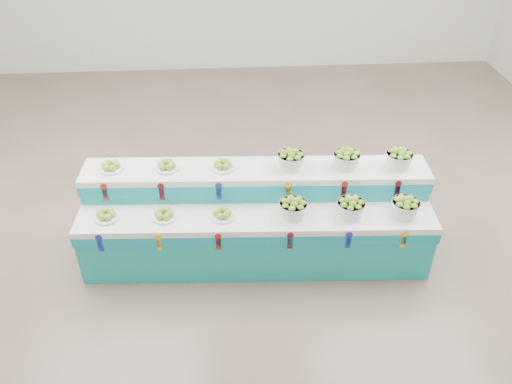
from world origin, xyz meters
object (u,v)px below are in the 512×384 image
(display_stand, at_px, (256,218))
(basket_lower_left, at_px, (293,208))
(basket_upper_right, at_px, (399,158))
(plate_upper_mid, at_px, (167,165))

(display_stand, height_order, basket_lower_left, display_stand)
(display_stand, relative_size, basket_lower_left, 13.01)
(basket_lower_left, distance_m, basket_upper_right, 1.29)
(display_stand, bearing_deg, basket_upper_right, 8.62)
(basket_lower_left, distance_m, plate_upper_mid, 1.44)
(plate_upper_mid, bearing_deg, basket_lower_left, -22.16)
(basket_upper_right, bearing_deg, display_stand, -174.26)
(basket_lower_left, relative_size, basket_upper_right, 1.00)
(basket_lower_left, bearing_deg, basket_upper_right, 19.02)
(basket_lower_left, relative_size, plate_upper_mid, 1.14)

